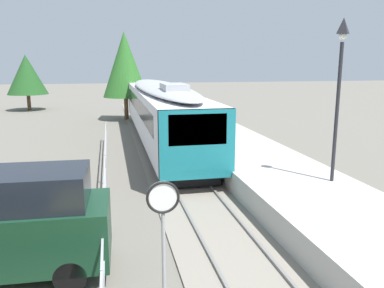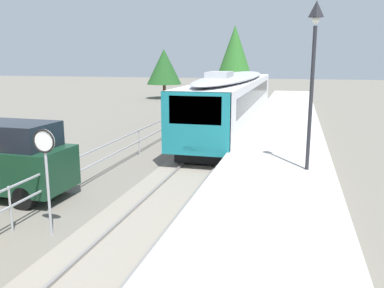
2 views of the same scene
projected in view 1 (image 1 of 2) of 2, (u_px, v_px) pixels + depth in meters
ground_plane at (113, 177)px, 16.82m from camera, size 160.00×160.00×0.00m
track_rails at (182, 173)px, 17.42m from camera, size 3.20×60.00×0.14m
commuter_train at (161, 108)px, 23.54m from camera, size 2.82×20.38×3.74m
station_platform at (251, 160)px, 18.00m from camera, size 3.90×60.00×0.90m
platform_lamp_mid_platform at (340, 70)px, 12.54m from camera, size 0.34×0.34×5.35m
speed_limit_sign at (163, 217)px, 7.03m from camera, size 0.61×0.10×2.81m
carpark_fence at (102, 287)px, 6.99m from camera, size 0.06×36.06×1.25m
parked_van_dark_green at (2, 224)px, 8.74m from camera, size 4.96×2.11×2.51m
tree_behind_carpark at (125, 65)px, 32.81m from camera, size 3.79×3.79×7.42m
tree_behind_station_far at (27, 75)px, 39.75m from camera, size 4.03×4.03×5.68m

